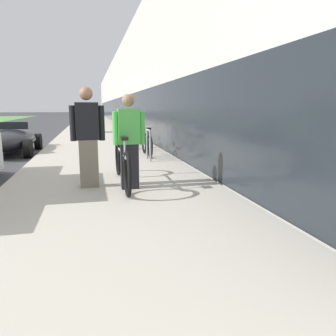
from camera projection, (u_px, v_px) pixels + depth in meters
sidewalk_slab at (95, 128)px, 23.86m from camera, size 4.00×70.00×0.15m
storefront_facade at (165, 92)px, 32.56m from camera, size 10.01×70.00×6.13m
tandem_bicycle at (122, 163)px, 6.11m from camera, size 0.52×2.56×0.95m
person_rider at (129, 142)px, 5.75m from camera, size 0.56×0.22×1.66m
person_bystander at (88, 138)px, 5.85m from camera, size 0.61×0.24×1.79m
bike_rack_hoop at (149, 141)px, 8.95m from camera, size 0.05×0.60×0.84m
cruiser_bike_nearest at (147, 144)px, 9.79m from camera, size 0.52×1.71×0.86m
cruiser_bike_middle at (135, 137)px, 11.90m from camera, size 0.52×1.86×0.92m
vintage_roadster_curbside at (8, 140)px, 11.16m from camera, size 1.86×3.81×1.07m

